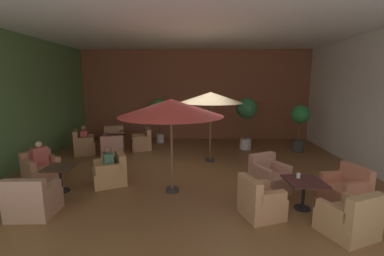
% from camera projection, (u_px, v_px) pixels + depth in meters
% --- Properties ---
extents(ground_plane, '(10.69, 9.51, 0.02)m').
position_uv_depth(ground_plane, '(192.00, 172.00, 7.81)').
color(ground_plane, brown).
extents(wall_back_brick, '(10.69, 0.08, 4.14)m').
position_uv_depth(wall_back_brick, '(195.00, 95.00, 12.09)').
color(wall_back_brick, brown).
rests_on(wall_back_brick, ground_plane).
extents(wall_left_accent, '(0.08, 9.51, 4.14)m').
position_uv_depth(wall_left_accent, '(12.00, 103.00, 7.61)').
color(wall_left_accent, '#547A45').
rests_on(wall_left_accent, ground_plane).
extents(wall_right_plain, '(0.08, 9.51, 4.14)m').
position_uv_depth(wall_right_plain, '(379.00, 104.00, 7.28)').
color(wall_right_plain, silver).
rests_on(wall_right_plain, ground_plane).
extents(ceiling_slab, '(10.69, 9.51, 0.06)m').
position_uv_depth(ceiling_slab, '(191.00, 27.00, 7.08)').
color(ceiling_slab, white).
rests_on(ceiling_slab, wall_back_brick).
extents(cafe_table_front_left, '(0.81, 0.81, 0.64)m').
position_uv_depth(cafe_table_front_left, '(304.00, 186.00, 5.45)').
color(cafe_table_front_left, black).
rests_on(cafe_table_front_left, ground_plane).
extents(armchair_front_left_north, '(0.93, 0.91, 0.84)m').
position_uv_depth(armchair_front_left_north, '(260.00, 202.00, 5.17)').
color(armchair_front_left_north, tan).
rests_on(armchair_front_left_north, ground_plane).
extents(armchair_front_left_east, '(1.01, 1.02, 0.85)m').
position_uv_depth(armchair_front_left_east, '(349.00, 220.00, 4.52)').
color(armchair_front_left_east, tan).
rests_on(armchair_front_left_east, ground_plane).
extents(armchair_front_left_south, '(0.91, 0.96, 0.86)m').
position_uv_depth(armchair_front_left_south, '(345.00, 190.00, 5.71)').
color(armchair_front_left_south, '#C07555').
rests_on(armchair_front_left_south, ground_plane).
extents(armchair_front_left_west, '(1.02, 1.04, 0.89)m').
position_uv_depth(armchair_front_left_west, '(269.00, 178.00, 6.42)').
color(armchair_front_left_west, tan).
rests_on(armchair_front_left_west, ground_plane).
extents(cafe_table_front_right, '(0.69, 0.69, 0.64)m').
position_uv_depth(cafe_table_front_right, '(60.00, 173.00, 6.34)').
color(cafe_table_front_right, black).
rests_on(cafe_table_front_right, ground_plane).
extents(armchair_front_right_north, '(0.86, 0.81, 0.86)m').
position_uv_depth(armchair_front_right_north, '(33.00, 201.00, 5.20)').
color(armchair_front_right_north, tan).
rests_on(armchair_front_right_north, ground_plane).
extents(armchair_front_right_east, '(1.06, 1.05, 0.82)m').
position_uv_depth(armchair_front_right_east, '(111.00, 173.00, 6.85)').
color(armchair_front_right_east, tan).
rests_on(armchair_front_right_east, ground_plane).
extents(armchair_front_right_south, '(1.08, 1.08, 0.81)m').
position_uv_depth(armchair_front_right_south, '(41.00, 169.00, 7.09)').
color(armchair_front_right_south, '#B97958').
rests_on(armchair_front_right_south, ground_plane).
extents(cafe_table_mid_center, '(0.83, 0.83, 0.64)m').
position_uv_depth(cafe_table_mid_center, '(114.00, 139.00, 10.03)').
color(cafe_table_mid_center, black).
rests_on(cafe_table_mid_center, ground_plane).
extents(armchair_mid_center_north, '(0.90, 0.91, 0.89)m').
position_uv_depth(armchair_mid_center_north, '(113.00, 150.00, 9.03)').
color(armchair_mid_center_north, '#B07665').
rests_on(armchair_mid_center_north, ground_plane).
extents(armchair_mid_center_east, '(0.93, 0.93, 0.85)m').
position_uv_depth(armchair_mid_center_east, '(142.00, 142.00, 10.38)').
color(armchair_mid_center_east, tan).
rests_on(armchair_mid_center_east, ground_plane).
extents(armchair_mid_center_south, '(1.00, 1.00, 0.80)m').
position_uv_depth(armchair_mid_center_south, '(114.00, 138.00, 11.10)').
color(armchair_mid_center_south, tan).
rests_on(armchair_mid_center_south, ground_plane).
extents(armchair_mid_center_west, '(0.94, 0.96, 0.92)m').
position_uv_depth(armchair_mid_center_west, '(84.00, 145.00, 9.70)').
color(armchair_mid_center_west, '#B28153').
rests_on(armchair_mid_center_west, ground_plane).
extents(patio_umbrella_tall_red, '(2.12, 2.12, 2.35)m').
position_uv_depth(patio_umbrella_tall_red, '(211.00, 98.00, 8.52)').
color(patio_umbrella_tall_red, '#2D2D2D').
rests_on(patio_umbrella_tall_red, ground_plane).
extents(patio_umbrella_center_beige, '(2.49, 2.49, 2.29)m').
position_uv_depth(patio_umbrella_center_beige, '(171.00, 108.00, 6.06)').
color(patio_umbrella_center_beige, '#2D2D2D').
rests_on(patio_umbrella_center_beige, ground_plane).
extents(potted_tree_left_corner, '(0.88, 0.88, 1.95)m').
position_uv_depth(potted_tree_left_corner, '(160.00, 111.00, 11.38)').
color(potted_tree_left_corner, silver).
rests_on(potted_tree_left_corner, ground_plane).
extents(potted_tree_mid_left, '(0.71, 0.71, 1.82)m').
position_uv_depth(potted_tree_mid_left, '(300.00, 120.00, 9.89)').
color(potted_tree_mid_left, '#363633').
rests_on(potted_tree_mid_left, ground_plane).
extents(potted_tree_mid_right, '(0.82, 0.82, 2.06)m').
position_uv_depth(potted_tree_mid_right, '(247.00, 113.00, 10.26)').
color(potted_tree_mid_right, silver).
rests_on(potted_tree_mid_right, ground_plane).
extents(patron_blue_shirt, '(0.39, 0.43, 0.67)m').
position_uv_depth(patron_blue_shirt, '(40.00, 155.00, 6.99)').
color(patron_blue_shirt, '#B14E47').
rests_on(patron_blue_shirt, ground_plane).
extents(patron_by_window, '(0.37, 0.42, 0.63)m').
position_uv_depth(patron_by_window, '(108.00, 159.00, 6.77)').
color(patron_by_window, '#467355').
rests_on(patron_by_window, ground_plane).
extents(patron_with_friend, '(0.34, 0.39, 0.64)m').
position_uv_depth(patron_with_friend, '(84.00, 135.00, 9.64)').
color(patron_with_friend, '#BA4346').
rests_on(patron_with_friend, ground_plane).
extents(iced_drink_cup, '(0.08, 0.08, 0.11)m').
position_uv_depth(iced_drink_cup, '(298.00, 175.00, 5.57)').
color(iced_drink_cup, white).
rests_on(iced_drink_cup, cafe_table_front_left).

